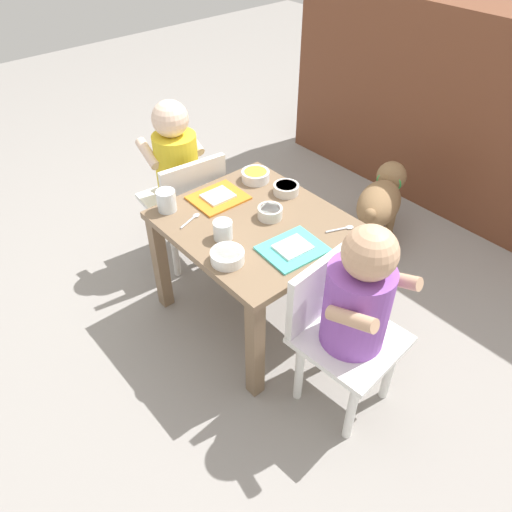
{
  "coord_description": "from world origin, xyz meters",
  "views": [
    {
      "loc": [
        1.01,
        -0.87,
        1.4
      ],
      "look_at": [
        0.0,
        0.0,
        0.28
      ],
      "focal_mm": 34.67,
      "sensor_mm": 36.0,
      "label": 1
    }
  ],
  "objects": [
    {
      "name": "dining_table",
      "position": [
        0.0,
        0.0,
        0.36
      ],
      "size": [
        0.6,
        0.53,
        0.43
      ],
      "color": "#7A6047",
      "rests_on": "ground"
    },
    {
      "name": "kitchen_cabinet_back",
      "position": [
        0.0,
        1.26,
        0.45
      ],
      "size": [
        1.82,
        0.32,
        0.91
      ],
      "primitive_type": "cube",
      "color": "brown",
      "rests_on": "ground"
    },
    {
      "name": "food_tray_left",
      "position": [
        -0.19,
        -0.01,
        0.44
      ],
      "size": [
        0.16,
        0.19,
        0.02
      ],
      "color": "orange",
      "rests_on": "dining_table"
    },
    {
      "name": "food_tray_right",
      "position": [
        0.19,
        -0.01,
        0.44
      ],
      "size": [
        0.17,
        0.2,
        0.02
      ],
      "color": "#4CC6BC",
      "rests_on": "dining_table"
    },
    {
      "name": "seated_child_right",
      "position": [
        0.46,
        -0.04,
        0.43
      ],
      "size": [
        0.3,
        0.3,
        0.69
      ],
      "color": "white",
      "rests_on": "ground"
    },
    {
      "name": "ground_plane",
      "position": [
        0.0,
        0.0,
        0.0
      ],
      "size": [
        7.0,
        7.0,
        0.0
      ],
      "primitive_type": "plane",
      "color": "gray"
    },
    {
      "name": "seated_child_left",
      "position": [
        -0.46,
        0.0,
        0.43
      ],
      "size": [
        0.31,
        0.31,
        0.7
      ],
      "color": "white",
      "rests_on": "ground"
    },
    {
      "name": "dog",
      "position": [
        -0.01,
        0.74,
        0.2
      ],
      "size": [
        0.28,
        0.41,
        0.31
      ],
      "color": "olive",
      "rests_on": "ground"
    },
    {
      "name": "veggie_bowl_far",
      "position": [
        0.1,
        -0.2,
        0.45
      ],
      "size": [
        0.1,
        0.1,
        0.04
      ],
      "color": "white",
      "rests_on": "dining_table"
    },
    {
      "name": "cereal_bowl_right_side",
      "position": [
        0.01,
        0.05,
        0.45
      ],
      "size": [
        0.08,
        0.08,
        0.04
      ],
      "color": "silver",
      "rests_on": "dining_table"
    },
    {
      "name": "water_cup_right",
      "position": [
        0.0,
        -0.14,
        0.46
      ],
      "size": [
        0.06,
        0.06,
        0.06
      ],
      "color": "white",
      "rests_on": "dining_table"
    },
    {
      "name": "cereal_bowl_left_side",
      "position": [
        -0.2,
        0.17,
        0.45
      ],
      "size": [
        0.1,
        0.1,
        0.04
      ],
      "color": "white",
      "rests_on": "dining_table"
    },
    {
      "name": "spoon_by_right_tray",
      "position": [
        -0.15,
        -0.16,
        0.44
      ],
      "size": [
        0.04,
        0.1,
        0.01
      ],
      "color": "silver",
      "rests_on": "dining_table"
    },
    {
      "name": "spoon_by_left_tray",
      "position": [
        0.22,
        0.18,
        0.44
      ],
      "size": [
        0.05,
        0.1,
        0.01
      ],
      "color": "silver",
      "rests_on": "dining_table"
    },
    {
      "name": "water_cup_left",
      "position": [
        -0.25,
        -0.19,
        0.47
      ],
      "size": [
        0.07,
        0.07,
        0.07
      ],
      "color": "white",
      "rests_on": "dining_table"
    },
    {
      "name": "veggie_bowl_near",
      "position": [
        -0.06,
        0.19,
        0.45
      ],
      "size": [
        0.09,
        0.09,
        0.03
      ],
      "color": "silver",
      "rests_on": "dining_table"
    }
  ]
}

